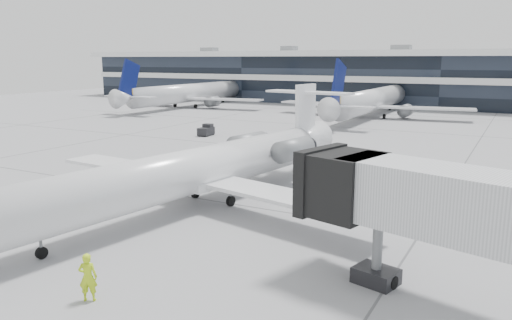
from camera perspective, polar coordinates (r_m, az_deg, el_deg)
The scene contains 8 objects.
ground at distance 32.28m, azimuth 0.45°, elevation -5.54°, with size 220.00×220.00×0.00m, color gray.
terminal at distance 110.30m, azimuth 21.13°, elevation 8.40°, with size 170.00×22.00×10.00m, color black.
bg_jet_left at distance 101.95m, azimuth -7.42°, elevation 6.05°, with size 32.00×40.00×9.60m, color silver, non-canonical shape.
bg_jet_center at distance 85.80m, azimuth 13.14°, elevation 4.85°, with size 32.00×40.00×9.60m, color silver, non-canonical shape.
regional_jet at distance 32.36m, azimuth -6.48°, elevation -0.95°, with size 25.66×32.01×7.40m.
ramp_worker at distance 21.27m, azimuth -18.66°, elevation -12.57°, with size 0.73×0.48×1.99m, color #BDE618.
traffic_cone at distance 40.35m, azimuth -8.63°, elevation -1.77°, with size 0.51×0.51×0.62m.
far_tug at distance 62.99m, azimuth -5.70°, elevation 3.38°, with size 1.53×2.37×1.44m.
Camera 1 is at (14.49, -27.26, 9.44)m, focal length 35.00 mm.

